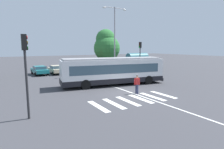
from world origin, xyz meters
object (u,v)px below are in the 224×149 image
at_px(parked_car_champagne, 56,69).
at_px(traffic_light_far_corner, 140,53).
at_px(parked_car_charcoal, 100,66).
at_px(parked_car_red, 86,67).
at_px(twin_arm_street_lamp, 115,35).
at_px(traffic_light_near_corner, 26,63).
at_px(city_transit_bus, 113,71).
at_px(parked_car_teal, 40,70).
at_px(parked_car_silver, 73,68).
at_px(pedestrian_crossing_street, 137,83).
at_px(background_tree_right, 106,46).
at_px(bus_stop_shelter, 137,58).

xyz_separation_m(parked_car_champagne, traffic_light_far_corner, (10.68, -7.82, 2.58)).
relative_size(parked_car_charcoal, traffic_light_far_corner, 0.91).
xyz_separation_m(parked_car_red, twin_arm_street_lamp, (2.14, -6.07, 5.38)).
bearing_deg(parked_car_red, traffic_light_near_corner, -122.02).
bearing_deg(twin_arm_street_lamp, parked_car_charcoal, 85.15).
xyz_separation_m(parked_car_red, parked_car_charcoal, (2.66, -0.02, 0.00)).
relative_size(city_transit_bus, traffic_light_far_corner, 2.39).
distance_m(city_transit_bus, parked_car_charcoal, 13.79).
relative_size(traffic_light_far_corner, twin_arm_street_lamp, 0.49).
xyz_separation_m(parked_car_teal, twin_arm_street_lamp, (10.12, -5.78, 5.38)).
distance_m(parked_car_silver, traffic_light_far_corner, 11.40).
bearing_deg(parked_car_champagne, twin_arm_street_lamp, -35.28).
height_order(pedestrian_crossing_street, background_tree_right, background_tree_right).
bearing_deg(parked_car_red, parked_car_teal, -177.93).
bearing_deg(city_transit_bus, twin_arm_street_lamp, 57.20).
xyz_separation_m(parked_car_red, traffic_light_near_corner, (-11.88, -19.00, 2.56)).
bearing_deg(parked_car_teal, parked_car_silver, -3.92).
relative_size(traffic_light_far_corner, bus_stop_shelter, 1.30).
relative_size(traffic_light_far_corner, background_tree_right, 0.65).
height_order(parked_car_teal, parked_car_champagne, same).
relative_size(parked_car_red, bus_stop_shelter, 1.17).
relative_size(parked_car_red, traffic_light_near_corner, 0.90).
height_order(pedestrian_crossing_street, traffic_light_far_corner, traffic_light_far_corner).
relative_size(city_transit_bus, pedestrian_crossing_street, 6.98).
height_order(parked_car_champagne, parked_car_silver, same).
relative_size(pedestrian_crossing_street, parked_car_teal, 0.37).
bearing_deg(parked_car_silver, parked_car_teal, 176.08).
bearing_deg(pedestrian_crossing_street, background_tree_right, 68.68).
relative_size(parked_car_silver, traffic_light_far_corner, 0.91).
height_order(parked_car_champagne, parked_car_charcoal, same).
height_order(parked_car_charcoal, traffic_light_near_corner, traffic_light_near_corner).
relative_size(city_transit_bus, twin_arm_street_lamp, 1.18).
bearing_deg(parked_car_silver, pedestrian_crossing_street, -89.34).
bearing_deg(traffic_light_near_corner, twin_arm_street_lamp, 42.68).
bearing_deg(parked_car_red, parked_car_charcoal, -0.52).
xyz_separation_m(parked_car_charcoal, background_tree_right, (2.18, 1.35, 3.77)).
bearing_deg(parked_car_champagne, bus_stop_shelter, -22.19).
xyz_separation_m(parked_car_champagne, parked_car_charcoal, (8.15, 0.64, 0.00)).
bearing_deg(traffic_light_near_corner, parked_car_silver, 63.41).
relative_size(parked_car_red, traffic_light_far_corner, 0.90).
distance_m(traffic_light_far_corner, bus_stop_shelter, 3.38).
bearing_deg(traffic_light_near_corner, parked_car_teal, 78.20).
xyz_separation_m(pedestrian_crossing_street, twin_arm_street_lamp, (4.65, 11.42, 5.17)).
height_order(traffic_light_far_corner, twin_arm_street_lamp, twin_arm_street_lamp).
relative_size(parked_car_silver, background_tree_right, 0.59).
distance_m(parked_car_champagne, bus_stop_shelter, 13.45).
bearing_deg(parked_car_red, bus_stop_shelter, -39.72).
bearing_deg(city_transit_bus, bus_stop_shelter, 38.23).
bearing_deg(parked_car_teal, twin_arm_street_lamp, -29.73).
relative_size(parked_car_champagne, parked_car_silver, 0.99).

